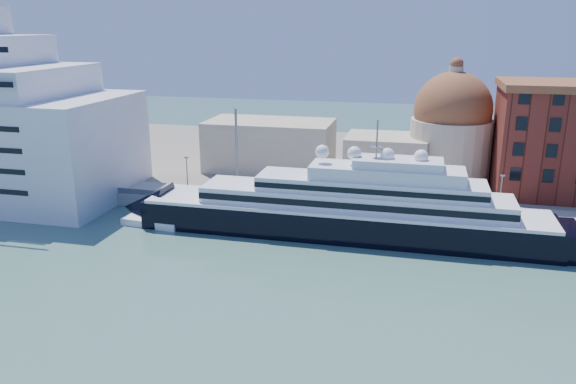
# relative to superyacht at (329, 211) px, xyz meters

# --- Properties ---
(ground) EXTENTS (400.00, 400.00, 0.00)m
(ground) POSITION_rel_superyacht_xyz_m (-0.52, -23.00, -4.22)
(ground) COLOR #365E56
(ground) RESTS_ON ground
(quay) EXTENTS (180.00, 10.00, 2.50)m
(quay) POSITION_rel_superyacht_xyz_m (-0.52, 11.00, -2.97)
(quay) COLOR gray
(quay) RESTS_ON ground
(land) EXTENTS (260.00, 72.00, 2.00)m
(land) POSITION_rel_superyacht_xyz_m (-0.52, 52.00, -3.22)
(land) COLOR slate
(land) RESTS_ON ground
(quay_fence) EXTENTS (180.00, 0.10, 1.20)m
(quay_fence) POSITION_rel_superyacht_xyz_m (-0.52, 6.50, -1.12)
(quay_fence) COLOR slate
(quay_fence) RESTS_ON quay
(superyacht) EXTENTS (81.79, 11.34, 24.44)m
(superyacht) POSITION_rel_superyacht_xyz_m (0.00, 0.00, 0.00)
(superyacht) COLOR black
(superyacht) RESTS_ON ground
(service_barge) EXTENTS (11.81, 5.02, 2.58)m
(service_barge) POSITION_rel_superyacht_xyz_m (-32.66, -3.52, -3.48)
(service_barge) COLOR white
(service_barge) RESTS_ON ground
(church) EXTENTS (66.00, 18.00, 25.50)m
(church) POSITION_rel_superyacht_xyz_m (5.87, 34.72, 6.69)
(church) COLOR beige
(church) RESTS_ON land
(lamp_posts) EXTENTS (120.80, 2.40, 18.00)m
(lamp_posts) POSITION_rel_superyacht_xyz_m (-13.19, 9.27, 5.62)
(lamp_posts) COLOR slate
(lamp_posts) RESTS_ON quay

